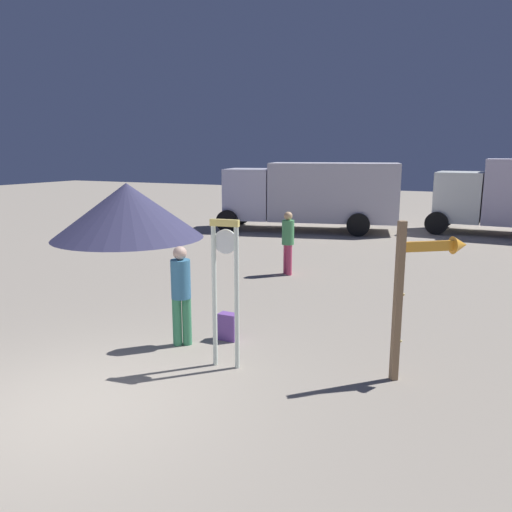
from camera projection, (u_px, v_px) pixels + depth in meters
name	position (u px, v px, depth m)	size (l,w,h in m)	color
ground_plane	(74.00, 407.00, 6.47)	(80.00, 80.00, 0.00)	gray
standing_clock	(225.00, 280.00, 7.45)	(0.44, 0.14, 2.27)	white
arrow_sign	(422.00, 276.00, 7.03)	(0.95, 0.77, 2.31)	#957350
person_near_clock	(181.00, 291.00, 8.39)	(0.33, 0.33, 1.71)	#3D9060
backpack	(229.00, 327.00, 8.77)	(0.32, 0.24, 0.48)	#714699
person_distant	(288.00, 240.00, 13.33)	(0.32, 0.32, 1.69)	#CA3F64
box_truck_near	(313.00, 193.00, 20.83)	(7.61, 4.08, 2.80)	silver
dome_tent	(127.00, 211.00, 19.08)	(5.73, 5.73, 2.09)	#373658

